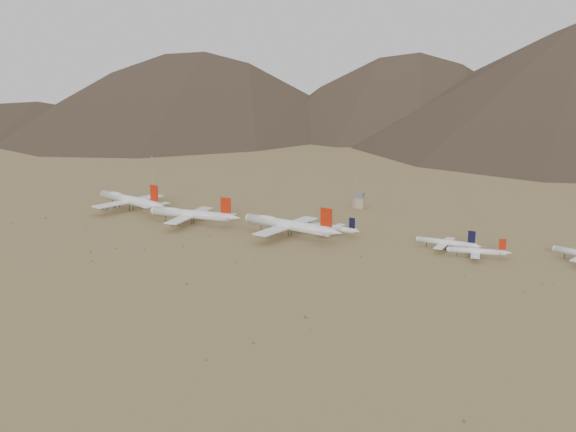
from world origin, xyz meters
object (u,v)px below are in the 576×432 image
at_px(widebody_west, 130,200).
at_px(narrowbody_b, 447,243).
at_px(widebody_centre, 191,214).
at_px(narrowbody_a, 334,228).
at_px(control_tower, 360,201).
at_px(widebody_east, 288,225).

bearing_deg(widebody_west, narrowbody_b, 14.93).
bearing_deg(narrowbody_b, widebody_centre, -173.22).
xyz_separation_m(narrowbody_a, control_tower, (-10.75, 81.21, 1.19)).
height_order(widebody_west, widebody_centre, widebody_west).
xyz_separation_m(widebody_west, widebody_east, (139.86, -19.18, -0.10)).
relative_size(widebody_west, widebody_east, 0.99).
relative_size(widebody_east, narrowbody_b, 1.85).
bearing_deg(control_tower, widebody_centre, -132.05).
bearing_deg(widebody_east, narrowbody_b, 17.90).
bearing_deg(narrowbody_a, widebody_east, -132.31).
xyz_separation_m(widebody_east, narrowbody_a, (24.16, 18.40, -3.67)).
relative_size(widebody_west, narrowbody_a, 1.96).
distance_m(widebody_west, control_tower, 173.12).
height_order(narrowbody_b, control_tower, narrowbody_b).
relative_size(widebody_centre, control_tower, 5.80).
relative_size(widebody_west, narrowbody_b, 1.84).
xyz_separation_m(widebody_centre, widebody_east, (74.80, -1.81, 0.67)).
bearing_deg(control_tower, narrowbody_b, -45.14).
bearing_deg(control_tower, widebody_west, -152.31).
bearing_deg(widebody_centre, control_tower, 44.14).
distance_m(widebody_west, widebody_east, 141.17).
height_order(widebody_east, narrowbody_b, widebody_east).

